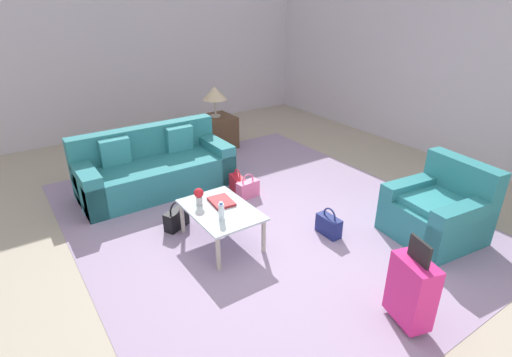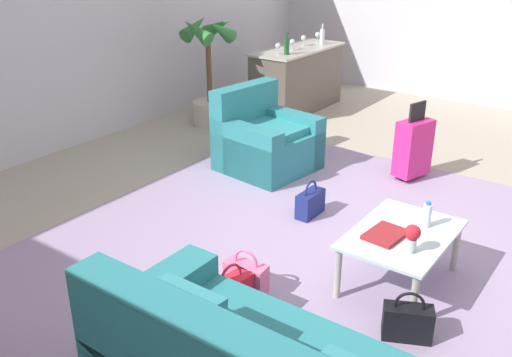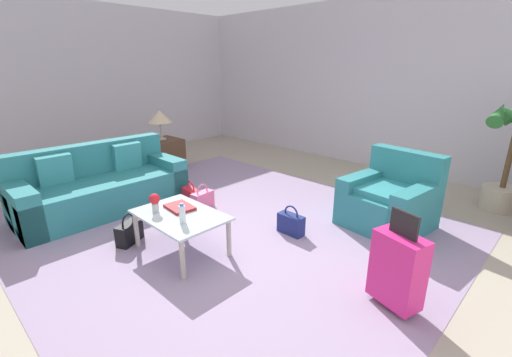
# 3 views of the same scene
# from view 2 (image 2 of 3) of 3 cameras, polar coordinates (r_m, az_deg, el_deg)

# --- Properties ---
(ground_plane) EXTENTS (12.00, 12.00, 0.00)m
(ground_plane) POSITION_cam_2_polar(r_m,az_deg,el_deg) (5.03, 10.42, -6.31)
(ground_plane) COLOR #A89E89
(wall_back) EXTENTS (10.24, 0.12, 3.10)m
(wall_back) POSITION_cam_2_polar(r_m,az_deg,el_deg) (7.14, -20.20, 14.70)
(wall_back) COLOR silver
(wall_back) RESTS_ON ground
(area_rug) EXTENTS (5.20, 4.40, 0.01)m
(area_rug) POSITION_cam_2_polar(r_m,az_deg,el_deg) (4.64, 4.87, -8.62)
(area_rug) COLOR #9984A3
(area_rug) RESTS_ON ground
(armchair) EXTENTS (1.02, 1.01, 0.91)m
(armchair) POSITION_cam_2_polar(r_m,az_deg,el_deg) (6.38, 0.73, 3.65)
(armchair) COLOR teal
(armchair) RESTS_ON ground
(coffee_table) EXTENTS (0.97, 0.67, 0.43)m
(coffee_table) POSITION_cam_2_polar(r_m,az_deg,el_deg) (4.36, 14.35, -5.95)
(coffee_table) COLOR silver
(coffee_table) RESTS_ON ground
(water_bottle) EXTENTS (0.06, 0.06, 0.20)m
(water_bottle) POSITION_cam_2_polar(r_m,az_deg,el_deg) (4.43, 16.73, -3.52)
(water_bottle) COLOR silver
(water_bottle) RESTS_ON coffee_table
(coffee_table_book) EXTENTS (0.34, 0.26, 0.03)m
(coffee_table_book) POSITION_cam_2_polar(r_m,az_deg,el_deg) (4.25, 12.83, -5.48)
(coffee_table_book) COLOR maroon
(coffee_table_book) RESTS_ON coffee_table
(flower_vase) EXTENTS (0.11, 0.11, 0.21)m
(flower_vase) POSITION_cam_2_polar(r_m,az_deg,el_deg) (4.05, 15.36, -5.56)
(flower_vase) COLOR #B2B7BC
(flower_vase) RESTS_ON coffee_table
(bar_console) EXTENTS (1.65, 0.66, 0.92)m
(bar_console) POSITION_cam_2_polar(r_m,az_deg,el_deg) (8.58, 4.16, 9.96)
(bar_console) COLOR brown
(bar_console) RESTS_ON ground
(wine_glass_leftmost) EXTENTS (0.08, 0.08, 0.15)m
(wine_glass_leftmost) POSITION_cam_2_polar(r_m,az_deg,el_deg) (7.99, 2.23, 13.06)
(wine_glass_leftmost) COLOR silver
(wine_glass_leftmost) RESTS_ON bar_console
(wine_glass_left_of_centre) EXTENTS (0.08, 0.08, 0.15)m
(wine_glass_left_of_centre) POSITION_cam_2_polar(r_m,az_deg,el_deg) (8.31, 3.65, 13.43)
(wine_glass_left_of_centre) COLOR silver
(wine_glass_left_of_centre) RESTS_ON bar_console
(wine_glass_right_of_centre) EXTENTS (0.08, 0.08, 0.15)m
(wine_glass_right_of_centre) POSITION_cam_2_polar(r_m,az_deg,el_deg) (8.65, 4.77, 13.79)
(wine_glass_right_of_centre) COLOR silver
(wine_glass_right_of_centre) RESTS_ON bar_console
(wine_glass_rightmost) EXTENTS (0.08, 0.08, 0.15)m
(wine_glass_rightmost) POSITION_cam_2_polar(r_m,az_deg,el_deg) (8.96, 6.19, 14.07)
(wine_glass_rightmost) COLOR silver
(wine_glass_rightmost) RESTS_ON bar_console
(wine_bottle_green) EXTENTS (0.07, 0.07, 0.30)m
(wine_bottle_green) POSITION_cam_2_polar(r_m,az_deg,el_deg) (7.99, 3.09, 13.11)
(wine_bottle_green) COLOR #194C23
(wine_bottle_green) RESTS_ON bar_console
(wine_bottle_clear) EXTENTS (0.07, 0.07, 0.30)m
(wine_bottle_clear) POSITION_cam_2_polar(r_m,az_deg,el_deg) (8.80, 6.63, 13.95)
(wine_bottle_clear) COLOR silver
(wine_bottle_clear) RESTS_ON bar_console
(suitcase_magenta) EXTENTS (0.45, 0.32, 0.85)m
(suitcase_magenta) POSITION_cam_2_polar(r_m,az_deg,el_deg) (6.31, 15.46, 3.05)
(suitcase_magenta) COLOR #D12375
(suitcase_magenta) RESTS_ON ground
(handbag_pink) EXTENTS (0.17, 0.33, 0.36)m
(handbag_pink) POSITION_cam_2_polar(r_m,az_deg,el_deg) (4.26, -1.00, -9.80)
(handbag_pink) COLOR pink
(handbag_pink) RESTS_ON ground
(handbag_black) EXTENTS (0.26, 0.35, 0.36)m
(handbag_black) POSITION_cam_2_polar(r_m,az_deg,el_deg) (3.95, 14.92, -13.67)
(handbag_black) COLOR black
(handbag_black) RESTS_ON ground
(handbag_red) EXTENTS (0.34, 0.19, 0.36)m
(handbag_red) POSITION_cam_2_polar(r_m,az_deg,el_deg) (4.10, -2.50, -11.30)
(handbag_red) COLOR red
(handbag_red) RESTS_ON ground
(handbag_navy) EXTENTS (0.32, 0.14, 0.36)m
(handbag_navy) POSITION_cam_2_polar(r_m,az_deg,el_deg) (5.37, 5.44, -2.45)
(handbag_navy) COLOR navy
(handbag_navy) RESTS_ON ground
(potted_palm) EXTENTS (0.64, 0.64, 1.50)m
(potted_palm) POSITION_cam_2_polar(r_m,az_deg,el_deg) (7.85, -4.72, 10.58)
(potted_palm) COLOR #BCB299
(potted_palm) RESTS_ON ground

